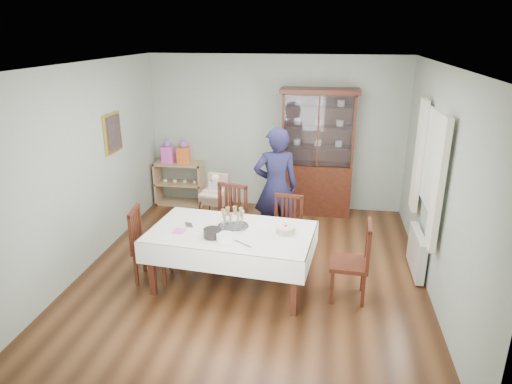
% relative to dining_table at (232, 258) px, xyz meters
% --- Properties ---
extents(floor, '(5.00, 5.00, 0.00)m').
position_rel_dining_table_xyz_m(floor, '(0.20, 0.41, -0.38)').
color(floor, '#593319').
rests_on(floor, ground).
extents(room_shell, '(5.00, 5.00, 5.00)m').
position_rel_dining_table_xyz_m(room_shell, '(0.20, 0.94, 1.32)').
color(room_shell, '#9EAA99').
rests_on(room_shell, floor).
extents(dining_table, '(2.10, 1.33, 0.76)m').
position_rel_dining_table_xyz_m(dining_table, '(0.00, 0.00, 0.00)').
color(dining_table, '#4A2412').
rests_on(dining_table, floor).
extents(china_cabinet, '(1.30, 0.48, 2.18)m').
position_rel_dining_table_xyz_m(china_cabinet, '(0.95, 2.67, 0.74)').
color(china_cabinet, '#4A2412').
rests_on(china_cabinet, floor).
extents(sideboard, '(0.90, 0.38, 0.80)m').
position_rel_dining_table_xyz_m(sideboard, '(-1.55, 2.69, 0.02)').
color(sideboard, tan).
rests_on(sideboard, floor).
extents(picture_frame, '(0.04, 0.48, 0.58)m').
position_rel_dining_table_xyz_m(picture_frame, '(-2.02, 1.21, 1.27)').
color(picture_frame, gold).
rests_on(picture_frame, room_shell).
extents(window, '(0.04, 1.02, 1.22)m').
position_rel_dining_table_xyz_m(window, '(2.42, 0.71, 1.17)').
color(window, white).
rests_on(window, room_shell).
extents(curtain_left, '(0.07, 0.30, 1.55)m').
position_rel_dining_table_xyz_m(curtain_left, '(2.36, 0.09, 1.07)').
color(curtain_left, silver).
rests_on(curtain_left, room_shell).
extents(curtain_right, '(0.07, 0.30, 1.55)m').
position_rel_dining_table_xyz_m(curtain_right, '(2.36, 1.33, 1.07)').
color(curtain_right, silver).
rests_on(curtain_right, room_shell).
extents(radiator, '(0.10, 0.80, 0.55)m').
position_rel_dining_table_xyz_m(radiator, '(2.36, 0.71, -0.08)').
color(radiator, white).
rests_on(radiator, floor).
extents(chair_far_left, '(0.56, 0.56, 1.04)m').
position_rel_dining_table_xyz_m(chair_far_left, '(-0.22, 0.74, -0.07)').
color(chair_far_left, '#4A2412').
rests_on(chair_far_left, floor).
extents(chair_far_right, '(0.47, 0.47, 0.93)m').
position_rel_dining_table_xyz_m(chair_far_right, '(0.60, 0.78, -0.11)').
color(chair_far_right, '#4A2412').
rests_on(chair_far_right, floor).
extents(chair_end_left, '(0.48, 0.48, 0.97)m').
position_rel_dining_table_xyz_m(chair_end_left, '(-1.06, -0.00, -0.10)').
color(chair_end_left, '#4A2412').
rests_on(chair_end_left, floor).
extents(chair_end_right, '(0.46, 0.46, 0.99)m').
position_rel_dining_table_xyz_m(chair_end_right, '(1.46, -0.05, -0.09)').
color(chair_end_right, '#4A2412').
rests_on(chair_end_right, floor).
extents(woman, '(0.75, 0.59, 1.80)m').
position_rel_dining_table_xyz_m(woman, '(0.39, 1.31, 0.51)').
color(woman, black).
rests_on(woman, floor).
extents(high_chair, '(0.52, 0.52, 1.01)m').
position_rel_dining_table_xyz_m(high_chair, '(-0.56, 1.48, 0.01)').
color(high_chair, black).
rests_on(high_chair, floor).
extents(champagne_tray, '(0.39, 0.39, 0.24)m').
position_rel_dining_table_xyz_m(champagne_tray, '(0.00, 0.10, 0.45)').
color(champagne_tray, silver).
rests_on(champagne_tray, dining_table).
extents(birthday_cake, '(0.26, 0.26, 0.18)m').
position_rel_dining_table_xyz_m(birthday_cake, '(0.67, 0.02, 0.42)').
color(birthday_cake, white).
rests_on(birthday_cake, dining_table).
extents(plate_stack_dark, '(0.23, 0.23, 0.10)m').
position_rel_dining_table_xyz_m(plate_stack_dark, '(-0.18, -0.21, 0.43)').
color(plate_stack_dark, black).
rests_on(plate_stack_dark, dining_table).
extents(plate_stack_white, '(0.27, 0.27, 0.09)m').
position_rel_dining_table_xyz_m(plate_stack_white, '(-0.01, -0.30, 0.42)').
color(plate_stack_white, white).
rests_on(plate_stack_white, dining_table).
extents(napkin_stack, '(0.14, 0.14, 0.02)m').
position_rel_dining_table_xyz_m(napkin_stack, '(-0.62, -0.13, 0.38)').
color(napkin_stack, '#E554BE').
rests_on(napkin_stack, dining_table).
extents(cutlery, '(0.17, 0.19, 0.01)m').
position_rel_dining_table_xyz_m(cutlery, '(-0.60, 0.08, 0.38)').
color(cutlery, silver).
rests_on(cutlery, dining_table).
extents(cake_knife, '(0.22, 0.16, 0.01)m').
position_rel_dining_table_xyz_m(cake_knife, '(0.21, -0.34, 0.38)').
color(cake_knife, silver).
rests_on(cake_knife, dining_table).
extents(gift_bag_pink, '(0.22, 0.14, 0.40)m').
position_rel_dining_table_xyz_m(gift_bag_pink, '(-1.74, 2.67, 0.59)').
color(gift_bag_pink, '#E554BE').
rests_on(gift_bag_pink, sideboard).
extents(gift_bag_orange, '(0.25, 0.19, 0.42)m').
position_rel_dining_table_xyz_m(gift_bag_orange, '(-1.45, 2.67, 0.60)').
color(gift_bag_orange, '#DC5C22').
rests_on(gift_bag_orange, sideboard).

